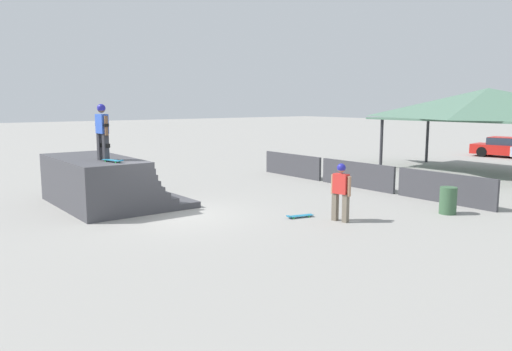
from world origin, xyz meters
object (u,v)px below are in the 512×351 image
(skater_on_deck, at_px, (102,128))
(skateboard_on_ground, at_px, (299,216))
(skateboard_on_deck, at_px, (113,160))
(bystander_walking, at_px, (341,188))
(trash_bin, at_px, (448,201))
(parked_car_red, at_px, (506,148))

(skater_on_deck, bearing_deg, skateboard_on_ground, 37.93)
(skateboard_on_deck, relative_size, bystander_walking, 0.50)
(skater_on_deck, relative_size, skateboard_on_deck, 2.07)
(skater_on_deck, relative_size, bystander_walking, 1.04)
(skateboard_on_ground, bearing_deg, bystander_walking, 135.21)
(bystander_walking, xyz_separation_m, trash_bin, (1.35, 3.42, -0.58))
(skater_on_deck, bearing_deg, bystander_walking, 35.90)
(skater_on_deck, height_order, bystander_walking, skater_on_deck)
(trash_bin, relative_size, parked_car_red, 0.20)
(skater_on_deck, height_order, skateboard_on_ground, skater_on_deck)
(skateboard_on_deck, xyz_separation_m, skateboard_on_ground, (3.85, 4.26, -1.64))
(skateboard_on_deck, xyz_separation_m, bystander_walking, (4.91, 4.91, -0.69))
(skater_on_deck, height_order, skateboard_on_deck, skater_on_deck)
(bystander_walking, bearing_deg, trash_bin, -121.19)
(skater_on_deck, height_order, parked_car_red, skater_on_deck)
(skater_on_deck, xyz_separation_m, bystander_walking, (5.59, 4.97, -1.66))
(skateboard_on_deck, distance_m, skateboard_on_ground, 5.97)
(bystander_walking, bearing_deg, skateboard_on_ground, 21.79)
(parked_car_red, bearing_deg, skateboard_on_deck, -98.44)
(skateboard_on_deck, bearing_deg, parked_car_red, 76.05)
(skateboard_on_ground, distance_m, parked_car_red, 22.34)
(skater_on_deck, distance_m, parked_car_red, 26.25)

